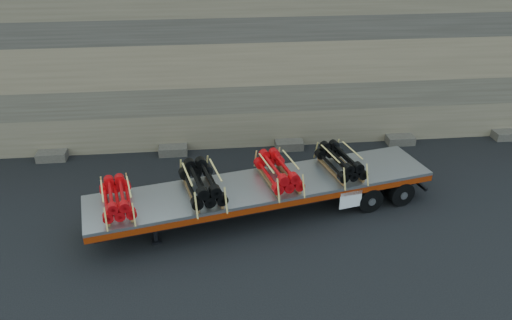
{
  "coord_description": "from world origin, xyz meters",
  "views": [
    {
      "loc": [
        -1.48,
        -14.59,
        9.63
      ],
      "look_at": [
        0.16,
        0.96,
        1.47
      ],
      "focal_mm": 35.0,
      "sensor_mm": 36.0,
      "label": 1
    }
  ],
  "objects_px": {
    "trailer": "(264,199)",
    "bundle_midfront": "(202,183)",
    "bundle_rear": "(340,162)",
    "bundle_midrear": "(278,172)",
    "bundle_front": "(117,199)"
  },
  "relations": [
    {
      "from": "bundle_midfront",
      "to": "bundle_midrear",
      "type": "distance_m",
      "value": 2.61
    },
    {
      "from": "bundle_midfront",
      "to": "bundle_midrear",
      "type": "height_order",
      "value": "bundle_midfront"
    },
    {
      "from": "trailer",
      "to": "bundle_midfront",
      "type": "bearing_deg",
      "value": 180.0
    },
    {
      "from": "bundle_front",
      "to": "bundle_midrear",
      "type": "relative_size",
      "value": 0.92
    },
    {
      "from": "bundle_front",
      "to": "bundle_rear",
      "type": "distance_m",
      "value": 7.59
    },
    {
      "from": "bundle_midrear",
      "to": "bundle_rear",
      "type": "distance_m",
      "value": 2.31
    },
    {
      "from": "bundle_front",
      "to": "bundle_rear",
      "type": "xyz_separation_m",
      "value": [
        7.42,
        1.62,
        0.02
      ]
    },
    {
      "from": "bundle_front",
      "to": "bundle_rear",
      "type": "height_order",
      "value": "bundle_rear"
    },
    {
      "from": "bundle_midfront",
      "to": "bundle_midrear",
      "type": "xyz_separation_m",
      "value": [
        2.55,
        0.56,
        -0.02
      ]
    },
    {
      "from": "bundle_midfront",
      "to": "bundle_rear",
      "type": "bearing_deg",
      "value": 0.0
    },
    {
      "from": "trailer",
      "to": "bundle_rear",
      "type": "xyz_separation_m",
      "value": [
        2.75,
        0.6,
        0.95
      ]
    },
    {
      "from": "trailer",
      "to": "bundle_midfront",
      "type": "relative_size",
      "value": 5.23
    },
    {
      "from": "bundle_midrear",
      "to": "trailer",
      "type": "bearing_deg",
      "value": -180.0
    },
    {
      "from": "bundle_front",
      "to": "bundle_midrear",
      "type": "xyz_separation_m",
      "value": [
        5.16,
        1.12,
        0.03
      ]
    },
    {
      "from": "trailer",
      "to": "bundle_midfront",
      "type": "height_order",
      "value": "bundle_midfront"
    }
  ]
}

